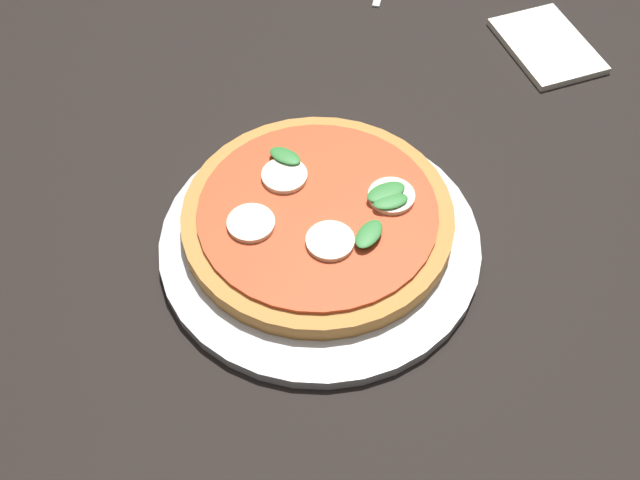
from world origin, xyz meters
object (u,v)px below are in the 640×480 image
Objects in this scene: dining_table at (324,231)px; serving_tray at (320,243)px; napkin at (547,46)px; pizza at (318,217)px.

dining_table is 4.59× the size of serving_tray.
dining_table is at bearing 152.47° from serving_tray.
dining_table is 10.69× the size of napkin.
napkin reaches higher than dining_table.
napkin is (-0.15, 0.37, -0.00)m from serving_tray.
pizza is 1.98× the size of napkin.
serving_tray reaches higher than dining_table.
serving_tray is 0.02m from pizza.
pizza reaches higher than dining_table.
serving_tray is at bearing -67.48° from napkin.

